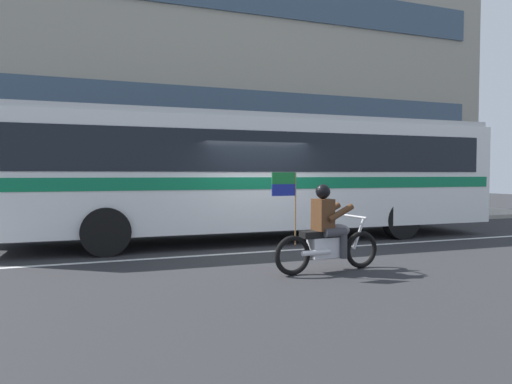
# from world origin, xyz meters

# --- Properties ---
(ground_plane) EXTENTS (60.00, 60.00, 0.00)m
(ground_plane) POSITION_xyz_m (0.00, 0.00, 0.00)
(ground_plane) COLOR #2B2B2D
(sidewalk_curb) EXTENTS (28.00, 3.80, 0.15)m
(sidewalk_curb) POSITION_xyz_m (0.00, 5.10, 0.07)
(sidewalk_curb) COLOR #A39E93
(sidewalk_curb) RESTS_ON ground_plane
(lane_center_stripe) EXTENTS (26.60, 0.14, 0.01)m
(lane_center_stripe) POSITION_xyz_m (0.00, -0.60, 0.00)
(lane_center_stripe) COLOR silver
(lane_center_stripe) RESTS_ON ground_plane
(office_building_facade) EXTENTS (28.00, 0.89, 12.54)m
(office_building_facade) POSITION_xyz_m (0.00, 7.39, 6.28)
(office_building_facade) COLOR gray
(office_building_facade) RESTS_ON ground_plane
(transit_bus) EXTENTS (12.89, 2.78, 3.22)m
(transit_bus) POSITION_xyz_m (0.57, 1.19, 1.88)
(transit_bus) COLOR white
(transit_bus) RESTS_ON ground_plane
(motorcycle_with_rider) EXTENTS (2.19, 0.64, 1.78)m
(motorcycle_with_rider) POSITION_xyz_m (0.29, -2.87, 0.67)
(motorcycle_with_rider) COLOR black
(motorcycle_with_rider) RESTS_ON ground_plane
(fire_hydrant) EXTENTS (0.22, 0.30, 0.75)m
(fire_hydrant) POSITION_xyz_m (-5.46, 4.17, 0.52)
(fire_hydrant) COLOR #4C8C3F
(fire_hydrant) RESTS_ON sidewalk_curb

